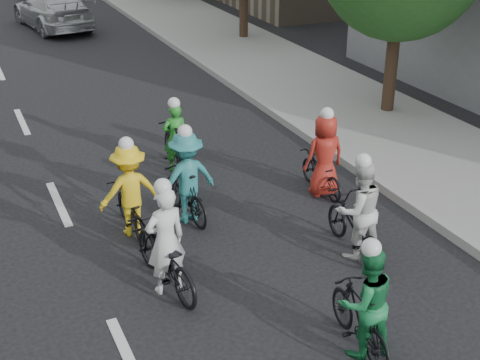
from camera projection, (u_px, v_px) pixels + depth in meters
sidewalk_right at (297, 81)px, 19.99m from camera, size 4.00×80.00×0.15m
curb_right at (238, 89)px, 19.25m from camera, size 0.18×80.00×0.18m
cyclist_0 at (323, 163)px, 13.09m from camera, size 0.82×1.54×1.81m
cyclist_1 at (130, 197)px, 11.65m from camera, size 1.09×1.57×1.83m
cyclist_2 at (356, 219)px, 10.99m from camera, size 0.86×1.80×1.86m
cyclist_3 at (363, 309)px, 8.75m from camera, size 0.83×1.62×1.75m
cyclist_4 at (186, 183)px, 12.06m from camera, size 1.18×1.68×1.87m
cyclist_5 at (175, 143)px, 14.20m from camera, size 0.61×1.70×1.62m
cyclist_6 at (165, 253)px, 10.11m from camera, size 0.93×2.03×1.89m
follow_car_lead at (53, 10)px, 26.47m from camera, size 2.77×5.32×1.47m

